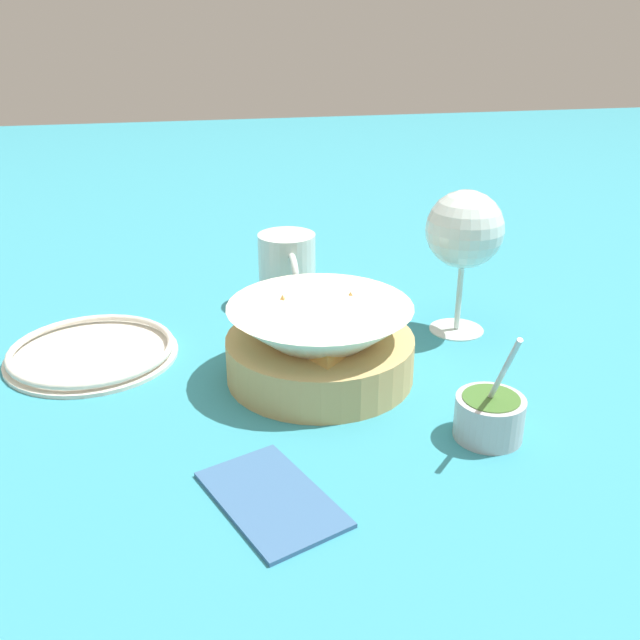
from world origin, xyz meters
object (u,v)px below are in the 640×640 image
Objects in this scene: food_basket at (319,345)px; side_plate at (92,351)px; beer_mug at (287,272)px; sauce_cup at (489,415)px; wine_glass at (464,233)px.

food_basket is 1.04× the size of side_plate.
side_plate is (0.12, -0.25, -0.04)m from beer_mug.
sauce_cup is at bearing 19.71° from beer_mug.
sauce_cup reaches higher than beer_mug.
sauce_cup reaches higher than food_basket.
side_plate is (-0.25, -0.38, -0.02)m from sauce_cup.
wine_glass is at bearing 55.51° from beer_mug.
sauce_cup is 0.68× the size of wine_glass.
beer_mug reaches higher than food_basket.
sauce_cup reaches higher than side_plate.
side_plate is (-0.01, -0.45, -0.12)m from wine_glass.
food_basket is 0.20m from sauce_cup.
side_plate is at bearing -123.07° from sauce_cup.
food_basket is 1.69× the size of sauce_cup.
beer_mug is at bearing 179.88° from food_basket.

